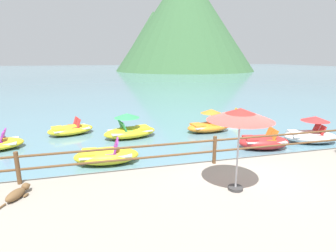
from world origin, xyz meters
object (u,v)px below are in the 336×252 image
Objects in this scene: dog_resting at (17,193)px; pedal_boat_2 at (311,134)px; pedal_boat_4 at (209,124)px; pedal_boat_5 at (70,129)px; pedal_boat_0 at (106,155)px; pedal_boat_3 at (230,118)px; pedal_boat_7 at (130,130)px; pedal_boat_6 at (263,142)px; beach_umbrella at (240,116)px.

pedal_boat_2 reaches higher than dog_resting.
pedal_boat_4 is 1.00× the size of pedal_boat_5.
pedal_boat_0 reaches higher than pedal_boat_3.
pedal_boat_0 is at bearing -112.00° from pedal_boat_7.
pedal_boat_6 reaches higher than pedal_boat_0.
dog_resting is 0.35× the size of pedal_boat_7.
pedal_boat_2 is (11.68, 3.04, -0.11)m from dog_resting.
pedal_boat_7 is at bearing 159.79° from pedal_boat_2.
pedal_boat_7 is at bearing -179.77° from pedal_boat_4.
dog_resting is 12.65m from pedal_boat_3.
dog_resting is at bearing -142.41° from pedal_boat_4.
pedal_boat_5 is (-10.97, 4.33, -0.16)m from pedal_boat_2.
pedal_boat_0 is (2.32, 2.82, -0.22)m from dog_resting.
pedal_boat_5 is at bearing 158.45° from pedal_boat_2.
pedal_boat_0 is 9.36m from pedal_boat_2.
pedal_boat_0 is 9.12m from pedal_boat_3.
pedal_boat_6 reaches higher than pedal_boat_5.
pedal_boat_6 is (-2.68, -0.24, -0.10)m from pedal_boat_2.
pedal_boat_7 is (-8.07, 2.97, -0.01)m from pedal_boat_2.
pedal_boat_0 is 1.04× the size of pedal_boat_6.
pedal_boat_4 is (-3.85, 2.99, -0.03)m from pedal_boat_2.
pedal_boat_5 is at bearing 109.57° from pedal_boat_0.
pedal_boat_5 is 9.47m from pedal_boat_6.
pedal_boat_4 reaches higher than pedal_boat_3.
pedal_boat_7 is (-4.22, -0.02, 0.01)m from pedal_boat_4.
pedal_boat_5 reaches higher than pedal_boat_3.
pedal_boat_2 is at bearing 1.31° from pedal_boat_0.
beach_umbrella reaches higher than dog_resting.
pedal_boat_6 is at bearing 48.19° from beach_umbrella.
pedal_boat_3 is (4.42, 8.79, -2.20)m from beach_umbrella.
pedal_boat_0 is 0.89× the size of pedal_boat_7.
pedal_boat_2 reaches higher than pedal_boat_3.
pedal_boat_6 is (3.43, 3.83, -2.14)m from beach_umbrella.
pedal_boat_2 reaches higher than pedal_boat_5.
pedal_boat_0 is 4.83m from pedal_boat_5.
pedal_boat_6 reaches higher than pedal_boat_3.
pedal_boat_7 is at bearing 149.23° from pedal_boat_6.
pedal_boat_4 is (7.83, 6.03, -0.14)m from dog_resting.
dog_resting is at bearing 169.51° from beach_umbrella.
pedal_boat_5 is 3.21m from pedal_boat_7.
pedal_boat_4 is (2.26, 7.06, -2.06)m from beach_umbrella.
pedal_boat_7 is (-5.39, 3.21, 0.09)m from pedal_boat_6.
pedal_boat_6 is 6.27m from pedal_boat_7.
pedal_boat_5 is at bearing 169.32° from pedal_boat_4.
pedal_boat_4 is 3.43m from pedal_boat_6.
pedal_boat_3 is at bearing 2.38° from pedal_boat_5.
beach_umbrella is at bearing -107.76° from pedal_boat_4.
pedal_boat_0 is at bearing 130.13° from beach_umbrella.
pedal_boat_3 is (7.67, 4.93, -0.06)m from pedal_boat_0.
pedal_boat_6 is (8.29, -4.57, 0.06)m from pedal_boat_5.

